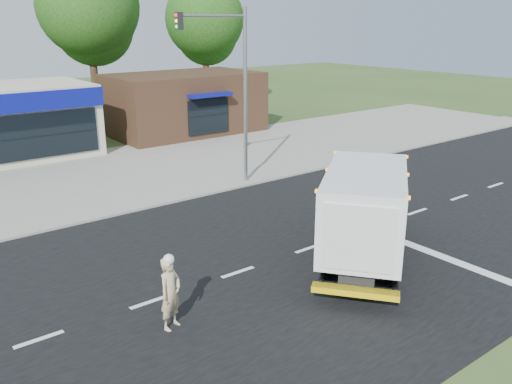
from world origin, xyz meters
TOP-DOWN VIEW (x-y plane):
  - ground at (0.00, 0.00)m, footprint 120.00×120.00m
  - road_asphalt at (0.00, 0.00)m, footprint 60.00×14.00m
  - sidewalk at (0.00, 8.20)m, footprint 60.00×2.40m
  - parking_apron at (0.00, 14.00)m, footprint 60.00×9.00m
  - lane_markings at (1.35, -1.35)m, footprint 55.20×7.00m
  - ems_box_truck at (0.86, -1.63)m, footprint 7.01×6.15m
  - emergency_worker at (-6.14, -1.49)m, footprint 0.82×0.69m
  - brown_storefront at (7.00, 19.98)m, footprint 10.00×6.70m
  - traffic_signal_pole at (2.35, 7.60)m, footprint 3.51×0.25m
  - background_trees at (-0.85, 28.16)m, footprint 36.77×7.39m

SIDE VIEW (x-z plane):
  - ground at x=0.00m, z-range 0.00..0.00m
  - road_asphalt at x=0.00m, z-range -0.01..0.01m
  - parking_apron at x=0.00m, z-range 0.00..0.02m
  - lane_markings at x=1.35m, z-range 0.01..0.02m
  - sidewalk at x=0.00m, z-range 0.00..0.12m
  - emergency_worker at x=-6.14m, z-range -0.02..2.00m
  - ems_box_truck at x=0.86m, z-range 0.24..3.42m
  - brown_storefront at x=7.00m, z-range 0.00..4.00m
  - traffic_signal_pole at x=2.35m, z-range 0.92..8.92m
  - background_trees at x=-0.85m, z-range 1.33..13.43m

